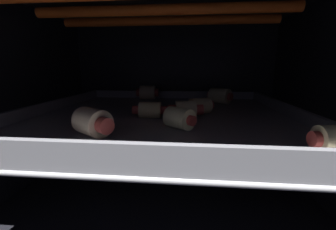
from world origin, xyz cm
name	(u,v)px	position (x,y,z in cm)	size (l,w,h in cm)	color
ground_plane	(164,192)	(0.00, 0.00, -0.60)	(53.54, 48.02, 1.20)	black
oven_wall_back	(174,88)	(0.00, 23.41, 16.41)	(53.54, 1.20, 32.82)	black
oven_wall_left	(18,98)	(-26.17, 0.00, 16.41)	(1.20, 45.62, 32.82)	black
oven_wall_right	(330,102)	(26.17, 0.00, 16.41)	(1.20, 45.62, 32.82)	black
heating_element	(163,10)	(0.00, 0.00, 30.40)	(40.91, 18.37, 1.65)	#F25919
oven_rack_mid	(163,121)	(0.00, 0.00, 12.80)	(48.68, 44.71, 0.57)	#B7B7BC
baking_tray_mid	(163,116)	(0.00, 0.00, 13.72)	(41.54, 40.76, 2.70)	gray
pig_in_blanket_mid_0	(148,92)	(-5.92, 17.19, 15.70)	(5.46, 3.54, 3.36)	beige
pig_in_blanket_mid_1	(93,122)	(-6.56, -12.92, 15.61)	(5.93, 5.00, 3.17)	beige
pig_in_blanket_mid_2	(200,106)	(6.14, 0.61, 15.36)	(4.95, 4.07, 2.69)	beige
pig_in_blanket_mid_3	(220,96)	(10.92, 12.41, 15.66)	(5.43, 5.10, 3.28)	beige
pig_in_blanket_mid_4	(334,139)	(17.68, -15.77, 15.31)	(4.46, 2.96, 2.58)	beige
pig_in_blanket_mid_5	(186,110)	(3.84, -3.21, 15.38)	(5.46, 3.14, 2.73)	beige
pig_in_blanket_mid_6	(179,118)	(3.16, -8.87, 15.37)	(4.41, 4.22, 2.70)	beige
pig_in_blanket_mid_7	(150,110)	(-1.63, -3.27, 15.27)	(5.49, 2.65, 2.50)	beige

